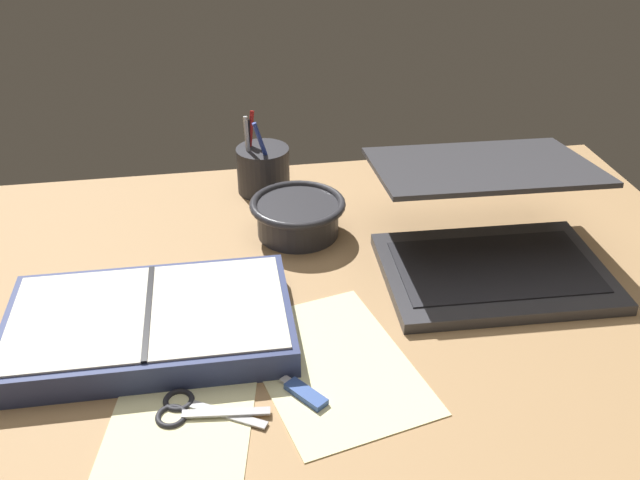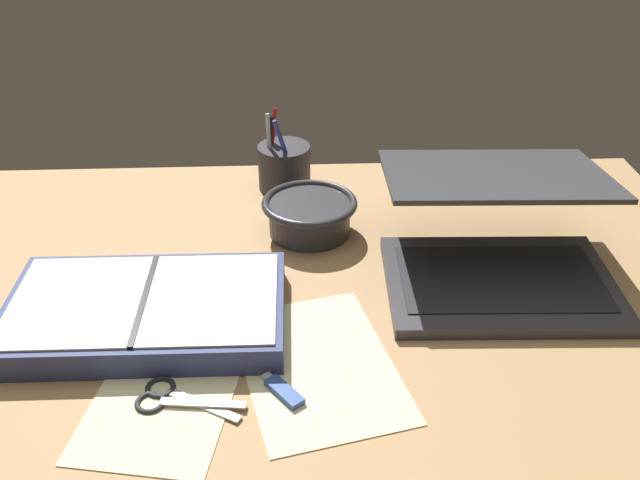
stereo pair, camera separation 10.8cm
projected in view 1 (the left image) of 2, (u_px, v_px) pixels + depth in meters
desk_top at (298, 319)px, 104.07cm from camera, size 140.00×100.00×2.00cm
laptop at (490, 234)px, 111.96cm from camera, size 35.66×36.61×16.08cm
bowl at (298, 215)px, 121.29cm from camera, size 16.34×16.34×6.35cm
pen_cup at (263, 169)px, 134.58cm from camera, size 9.93×9.93×15.19cm
planner at (150, 323)px, 98.05cm from camera, size 39.01×23.89×4.60cm
scissors at (189, 410)px, 86.58cm from camera, size 13.87×8.49×0.80cm
paper_sheet_front at (333, 364)px, 94.01cm from camera, size 25.20×31.77×0.16cm
paper_sheet_beside_planner at (184, 408)px, 87.24cm from camera, size 21.24×27.68×0.16cm
usb_drive at (305, 394)px, 88.71cm from camera, size 5.57×6.74×1.00cm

